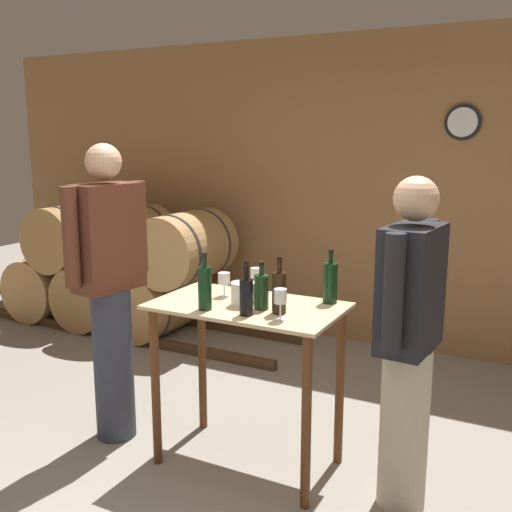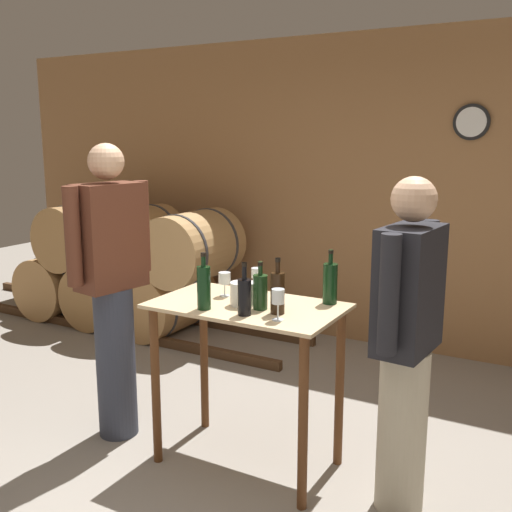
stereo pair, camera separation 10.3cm
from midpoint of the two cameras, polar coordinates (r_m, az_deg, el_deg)
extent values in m
cube|color=#996B42|center=(5.28, 13.35, 5.77)|extent=(8.40, 0.05, 2.70)
cylinder|color=black|center=(5.08, 20.40, 11.87)|extent=(0.28, 0.03, 0.28)
cylinder|color=white|center=(5.07, 20.37, 11.88)|extent=(0.23, 0.01, 0.23)
cube|color=#4C331E|center=(5.98, -15.05, -6.50)|extent=(4.11, 0.06, 0.08)
cube|color=#4C331E|center=(6.45, -10.96, -5.01)|extent=(4.11, 0.06, 0.08)
cylinder|color=#AD7F4C|center=(6.59, -17.32, -2.48)|extent=(0.63, 0.82, 0.63)
cylinder|color=#38383D|center=(6.43, -18.92, -2.92)|extent=(0.65, 0.03, 0.65)
cylinder|color=#38383D|center=(6.76, -15.81, -2.05)|extent=(0.65, 0.03, 0.65)
cylinder|color=#9E7242|center=(6.14, -13.04, -3.27)|extent=(0.63, 0.82, 0.63)
cylinder|color=#38383D|center=(5.96, -14.64, -3.78)|extent=(0.65, 0.03, 0.65)
cylinder|color=#38383D|center=(6.32, -11.54, -2.78)|extent=(0.65, 0.03, 0.65)
cylinder|color=#AD7F4C|center=(5.72, -8.11, -4.15)|extent=(0.63, 0.82, 0.63)
cylinder|color=#38383D|center=(5.54, -9.66, -4.74)|extent=(0.65, 0.03, 0.65)
cylinder|color=#38383D|center=(5.91, -6.65, -3.60)|extent=(0.65, 0.03, 0.65)
cylinder|color=#9E7242|center=(6.25, -15.52, 1.93)|extent=(0.63, 0.82, 0.63)
cylinder|color=#38383D|center=(6.08, -17.15, 1.58)|extent=(0.65, 0.03, 0.65)
cylinder|color=#38383D|center=(6.43, -13.97, 2.26)|extent=(0.65, 0.03, 0.65)
cylinder|color=#AD7F4C|center=(5.81, -10.86, 1.44)|extent=(0.63, 0.82, 0.63)
cylinder|color=#38383D|center=(5.63, -12.48, 1.05)|extent=(0.65, 0.03, 0.65)
cylinder|color=#38383D|center=(6.00, -9.34, 1.81)|extent=(0.65, 0.03, 0.65)
cylinder|color=tan|center=(5.41, -5.47, 0.87)|extent=(0.63, 0.82, 0.63)
cylinder|color=#38383D|center=(5.21, -7.02, 0.43)|extent=(0.65, 0.03, 0.65)
cylinder|color=#38383D|center=(5.61, -4.03, 1.27)|extent=(0.65, 0.03, 0.65)
cube|color=#D1B284|center=(3.27, 0.04, -4.78)|extent=(1.03, 0.60, 0.02)
cylinder|color=#593319|center=(3.48, -8.68, -12.13)|extent=(0.05, 0.05, 0.92)
cylinder|color=#593319|center=(3.05, 5.50, -15.60)|extent=(0.05, 0.05, 0.92)
cylinder|color=#593319|center=(3.84, -4.20, -9.71)|extent=(0.05, 0.05, 0.92)
cylinder|color=#593319|center=(3.46, 8.82, -12.30)|extent=(0.05, 0.05, 0.92)
cylinder|color=black|center=(3.15, -4.06, -3.06)|extent=(0.07, 0.07, 0.23)
cylinder|color=black|center=(3.12, -4.10, -0.35)|extent=(0.02, 0.02, 0.07)
cylinder|color=black|center=(3.11, -4.11, 0.14)|extent=(0.03, 0.03, 0.02)
cylinder|color=black|center=(3.05, -0.14, -3.96)|extent=(0.07, 0.07, 0.19)
cylinder|color=black|center=(3.02, -0.14, -1.44)|extent=(0.02, 0.02, 0.09)
cylinder|color=black|center=(3.01, -0.14, -0.81)|extent=(0.03, 0.03, 0.02)
cylinder|color=#193819|center=(3.15, 1.35, -3.47)|extent=(0.08, 0.08, 0.18)
cylinder|color=#193819|center=(3.12, 1.36, -1.20)|extent=(0.02, 0.02, 0.07)
cylinder|color=black|center=(3.12, 1.36, -0.73)|extent=(0.03, 0.03, 0.02)
cylinder|color=black|center=(3.08, 3.03, -3.57)|extent=(0.07, 0.07, 0.21)
cylinder|color=black|center=(3.04, 3.06, -0.91)|extent=(0.02, 0.02, 0.08)
cylinder|color=black|center=(3.04, 3.06, -0.38)|extent=(0.03, 0.03, 0.02)
cylinder|color=black|center=(3.28, 7.96, -2.64)|extent=(0.08, 0.08, 0.22)
cylinder|color=black|center=(3.25, 8.04, -0.09)|extent=(0.02, 0.02, 0.08)
cylinder|color=black|center=(3.25, 8.05, 0.40)|extent=(0.03, 0.03, 0.02)
cylinder|color=silver|center=(3.43, -2.14, -3.81)|extent=(0.06, 0.06, 0.00)
cylinder|color=silver|center=(3.42, -2.14, -3.21)|extent=(0.01, 0.01, 0.07)
cylinder|color=silver|center=(3.40, -2.15, -2.11)|extent=(0.07, 0.07, 0.07)
cylinder|color=silver|center=(3.49, 0.90, -3.51)|extent=(0.06, 0.06, 0.00)
cylinder|color=silver|center=(3.48, 0.90, -2.77)|extent=(0.01, 0.01, 0.09)
cylinder|color=silver|center=(3.46, 0.91, -1.61)|extent=(0.06, 0.06, 0.06)
cylinder|color=silver|center=(2.99, 3.08, -6.09)|extent=(0.06, 0.06, 0.00)
cylinder|color=silver|center=(2.98, 3.09, -5.30)|extent=(0.01, 0.01, 0.08)
cylinder|color=silver|center=(2.96, 3.11, -3.85)|extent=(0.06, 0.06, 0.07)
cylinder|color=white|center=(3.23, -0.37, -3.62)|extent=(0.13, 0.13, 0.13)
cylinder|color=#333847|center=(3.83, -12.45, -9.83)|extent=(0.24, 0.24, 0.94)
cube|color=#592D1E|center=(3.62, -12.98, 1.83)|extent=(0.29, 0.43, 0.63)
sphere|color=tan|center=(3.58, -13.30, 8.76)|extent=(0.21, 0.21, 0.21)
cylinder|color=#592D1E|center=(3.47, -16.25, 1.78)|extent=(0.09, 0.09, 0.56)
cylinder|color=#592D1E|center=(3.78, -10.01, 2.81)|extent=(0.09, 0.09, 0.56)
cylinder|color=#B7AD93|center=(3.16, 14.66, -15.78)|extent=(0.24, 0.24, 0.84)
cube|color=black|center=(2.91, 15.37, -3.10)|extent=(0.25, 0.42, 0.60)
sphere|color=tan|center=(2.84, 15.83, 5.23)|extent=(0.21, 0.21, 0.21)
cylinder|color=black|center=(3.13, 16.91, -1.59)|extent=(0.09, 0.09, 0.54)
cylinder|color=black|center=(2.67, 13.64, -3.62)|extent=(0.09, 0.09, 0.54)
camera|label=1|loc=(0.05, -89.11, 0.18)|focal=42.00mm
camera|label=2|loc=(0.05, 90.89, -0.18)|focal=42.00mm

